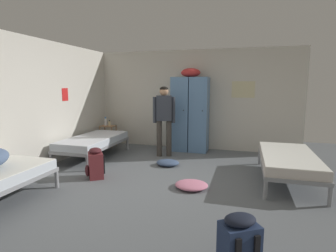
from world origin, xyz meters
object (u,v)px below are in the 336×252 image
Objects in this scene: bed_right at (288,160)px; clothes_pile_denim at (168,163)px; shelf_unit at (108,134)px; locker_bank at (190,113)px; person_traveler at (164,115)px; water_bottle at (106,122)px; clothes_pile_pink at (191,185)px; lotion_bottle at (109,123)px; bed_left_rear at (93,141)px; backpack_navy at (238,245)px; backpack_maroon at (95,164)px.

bed_right reaches higher than clothes_pile_denim.
shelf_unit is 2.44m from clothes_pile_denim.
person_traveler is (-0.47, -0.72, 0.01)m from locker_bank.
water_bottle reaches higher than clothes_pile_pink.
locker_bank reaches higher than person_traveler.
locker_bank reaches higher than lotion_bottle.
locker_bank is 1.09× the size of bed_right.
person_traveler is at bearing 112.60° from clothes_pile_denim.
backpack_navy reaches higher than bed_left_rear.
backpack_maroon is 1.77m from clothes_pile_pink.
backpack_maroon is 1.00× the size of backpack_navy.
locker_bank is 2.20m from lotion_bottle.
lotion_bottle is 0.33× the size of clothes_pile_denim.
backpack_navy is 3.29m from clothes_pile_denim.
clothes_pile_denim is at bearing -4.01° from bed_left_rear.
water_bottle reaches higher than backpack_navy.
backpack_maroon is (-3.30, -0.78, -0.12)m from bed_right.
clothes_pile_denim is at bearing -96.92° from locker_bank.
backpack_maroon is (0.77, -1.21, -0.12)m from bed_left_rear.
backpack_maroon is at bearing -65.19° from water_bottle.
clothes_pile_denim is at bearing -31.82° from lotion_bottle.
backpack_maroon is at bearing -67.72° from lotion_bottle.
bed_right is 3.45× the size of backpack_maroon.
shelf_unit is 1.96m from person_traveler.
bed_left_rear is 2.83m from clothes_pile_pink.
water_bottle is 0.42× the size of backpack_navy.
person_traveler is 2.07m from backpack_maroon.
water_bottle is at bearing 160.08° from bed_right.
shelf_unit is 1.07× the size of clothes_pile_pink.
person_traveler reaches higher than clothes_pile_pink.
bed_left_rear is 1.44m from backpack_maroon.
clothes_pile_denim is at bearing 123.37° from clothes_pile_pink.
person_traveler is 3.40× the size of clothes_pile_denim.
bed_left_rear is (0.25, -1.15, 0.04)m from shelf_unit.
backpack_maroon is at bearing -66.62° from shelf_unit.
backpack_navy is at bearing -63.70° from person_traveler.
backpack_maroon reaches higher than clothes_pile_pink.
shelf_unit is at bearing 148.25° from clothes_pile_denim.
bed_right is 4.09m from bed_left_rear.
lotion_bottle is at bearing -21.80° from water_bottle.
bed_right and bed_left_rear have the same top height.
shelf_unit is 4.60m from bed_right.
backpack_maroon is at bearing -112.72° from person_traveler.
backpack_navy is (3.64, -4.22, -0.41)m from water_bottle.
bed_right is at bearing -39.64° from locker_bank.
person_traveler is 4.11m from backpack_navy.
bed_right is at bearing -7.51° from clothes_pile_denim.
person_traveler is 2.96× the size of backpack_navy.
water_bottle is at bearing 114.81° from backpack_maroon.
bed_left_rear is 1.85m from clothes_pile_denim.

